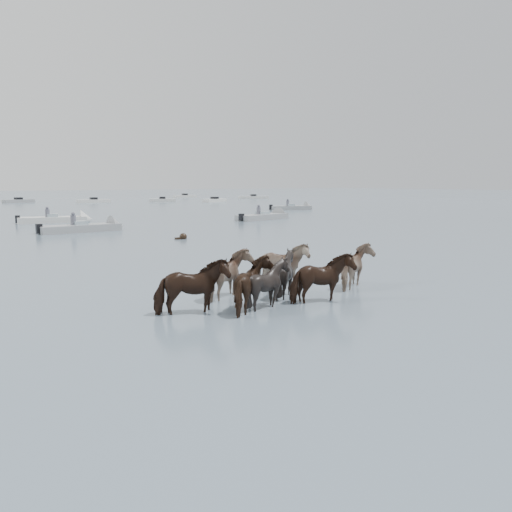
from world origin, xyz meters
TOP-DOWN VIEW (x-y plane):
  - ground at (0.00, 0.00)m, footprint 400.00×400.00m
  - pony_herd at (-0.74, 0.81)m, footprint 7.72×4.01m
  - swimming_pony at (4.12, 15.93)m, footprint 0.72×0.44m
  - motorboat_b at (1.38, 23.76)m, footprint 5.82×1.88m
  - motorboat_c at (1.87, 32.51)m, footprint 5.86×2.93m
  - motorboat_d at (17.71, 25.82)m, footprint 6.13×2.98m
  - motorboat_e at (29.63, 36.12)m, footprint 5.48×3.32m

SIDE VIEW (x-z plane):
  - ground at x=0.00m, z-range 0.00..0.00m
  - swimming_pony at x=4.12m, z-range -0.12..0.32m
  - motorboat_d at x=17.71m, z-range -0.74..1.18m
  - motorboat_c at x=1.87m, z-range -0.73..1.19m
  - motorboat_b at x=1.38m, z-range -0.73..1.19m
  - motorboat_e at x=29.63m, z-range -0.73..1.19m
  - pony_herd at x=-0.74m, z-range -0.19..1.37m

